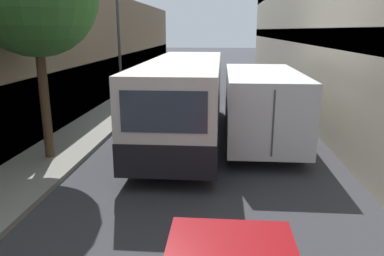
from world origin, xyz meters
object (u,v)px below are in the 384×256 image
panel_van (195,78)px  street_lamp (118,11)px  bus (185,98)px  box_truck (259,100)px

panel_van → street_lamp: 8.13m
bus → box_truck: size_ratio=1.23×
panel_van → box_truck: bearing=-71.5°
bus → street_lamp: street_lamp is taller
bus → box_truck: 2.82m
bus → box_truck: bus is taller
box_truck → panel_van: bearing=108.5°
bus → street_lamp: (-3.17, 2.86, 3.23)m
box_truck → bus: bearing=-171.7°
bus → panel_van: 9.52m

